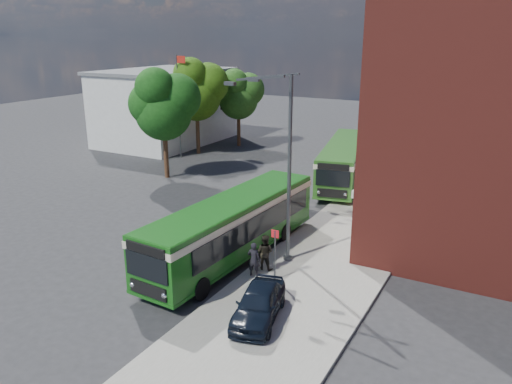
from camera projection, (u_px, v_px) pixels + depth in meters
The scene contains 15 objects.
ground at pixel (220, 229), 28.45m from camera, with size 120.00×120.00×0.00m, color #28292B.
pavement at pixel (380, 207), 31.91m from camera, with size 6.00×48.00×0.15m, color gray.
kerb_line at pixel (334, 201), 33.32m from camera, with size 0.12×48.00×0.01m, color beige.
white_building at pixel (166, 106), 50.64m from camera, with size 9.40×13.40×7.30m.
flagpole at pixel (179, 103), 43.53m from camera, with size 0.95×0.10×9.00m.
street_lamp at pixel (282, 166), 23.11m from camera, with size 2.96×2.38×9.00m.
bus_stop_sign at pixel (275, 252), 21.91m from camera, with size 0.35×0.08×2.52m.
bus_front at pixel (233, 223), 24.30m from camera, with size 3.25×12.13×3.02m.
bus_rear at pixel (344, 159), 36.89m from camera, with size 4.96×12.06×3.02m.
parked_car at pixel (259, 303), 19.07m from camera, with size 1.55×3.86×1.32m, color black.
pedestrian_a at pixel (254, 259), 22.44m from camera, with size 0.59×0.39×1.61m, color black.
pedestrian_b at pixel (265, 252), 23.09m from camera, with size 0.82×0.64×1.69m, color black.
tree_left at pixel (163, 104), 37.06m from camera, with size 4.98×4.74×8.42m.
tree_mid at pixel (196, 89), 44.83m from camera, with size 5.20×4.94×8.77m.
tree_right at pixel (239, 94), 48.33m from camera, with size 4.49×4.27×7.58m.
Camera 1 is at (14.53, -22.23, 10.62)m, focal length 35.00 mm.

